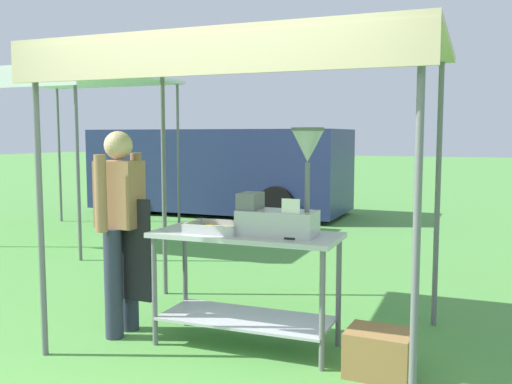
{
  "coord_description": "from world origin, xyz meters",
  "views": [
    {
      "loc": [
        1.57,
        -2.78,
        1.58
      ],
      "look_at": [
        0.0,
        1.23,
        1.14
      ],
      "focal_mm": 39.72,
      "sensor_mm": 36.0,
      "label": 1
    }
  ],
  "objects_px": {
    "donut_cart": "(246,265)",
    "donut_fryer": "(283,200)",
    "menu_sign": "(291,222)",
    "stall_canopy": "(251,62)",
    "van_navy": "(220,170)",
    "vendor": "(121,222)",
    "donut_tray": "(217,229)",
    "neighbour_tent": "(62,82)",
    "supply_crate": "(379,353)"
  },
  "relations": [
    {
      "from": "stall_canopy",
      "to": "supply_crate",
      "type": "height_order",
      "value": "stall_canopy"
    },
    {
      "from": "stall_canopy",
      "to": "donut_fryer",
      "type": "xyz_separation_m",
      "value": [
        0.29,
        -0.12,
        -1.0
      ]
    },
    {
      "from": "donut_tray",
      "to": "donut_cart",
      "type": "bearing_deg",
      "value": 13.26
    },
    {
      "from": "donut_tray",
      "to": "vendor",
      "type": "distance_m",
      "value": 0.8
    },
    {
      "from": "stall_canopy",
      "to": "supply_crate",
      "type": "relative_size",
      "value": 6.27
    },
    {
      "from": "menu_sign",
      "to": "vendor",
      "type": "distance_m",
      "value": 1.4
    },
    {
      "from": "donut_tray",
      "to": "supply_crate",
      "type": "height_order",
      "value": "donut_tray"
    },
    {
      "from": "menu_sign",
      "to": "neighbour_tent",
      "type": "xyz_separation_m",
      "value": [
        -4.68,
        3.29,
        1.39
      ]
    },
    {
      "from": "vendor",
      "to": "van_navy",
      "type": "distance_m",
      "value": 7.11
    },
    {
      "from": "menu_sign",
      "to": "supply_crate",
      "type": "distance_m",
      "value": 1.05
    },
    {
      "from": "menu_sign",
      "to": "supply_crate",
      "type": "bearing_deg",
      "value": -3.8
    },
    {
      "from": "donut_tray",
      "to": "neighbour_tent",
      "type": "bearing_deg",
      "value": 141.82
    },
    {
      "from": "van_navy",
      "to": "neighbour_tent",
      "type": "distance_m",
      "value": 3.9
    },
    {
      "from": "donut_tray",
      "to": "neighbour_tent",
      "type": "xyz_separation_m",
      "value": [
        -4.08,
        3.21,
        1.49
      ]
    },
    {
      "from": "donut_cart",
      "to": "donut_fryer",
      "type": "relative_size",
      "value": 1.81
    },
    {
      "from": "donut_tray",
      "to": "menu_sign",
      "type": "bearing_deg",
      "value": -7.85
    },
    {
      "from": "stall_canopy",
      "to": "vendor",
      "type": "height_order",
      "value": "stall_canopy"
    },
    {
      "from": "stall_canopy",
      "to": "menu_sign",
      "type": "relative_size",
      "value": 9.8
    },
    {
      "from": "van_navy",
      "to": "neighbour_tent",
      "type": "xyz_separation_m",
      "value": [
        -1.0,
        -3.45,
        1.5
      ]
    },
    {
      "from": "donut_tray",
      "to": "donut_fryer",
      "type": "distance_m",
      "value": 0.56
    },
    {
      "from": "stall_canopy",
      "to": "donut_cart",
      "type": "distance_m",
      "value": 1.5
    },
    {
      "from": "menu_sign",
      "to": "vendor",
      "type": "relative_size",
      "value": 0.18
    },
    {
      "from": "menu_sign",
      "to": "stall_canopy",
      "type": "bearing_deg",
      "value": 148.9
    },
    {
      "from": "stall_canopy",
      "to": "donut_tray",
      "type": "bearing_deg",
      "value": -145.3
    },
    {
      "from": "donut_tray",
      "to": "neighbour_tent",
      "type": "relative_size",
      "value": 0.15
    },
    {
      "from": "van_navy",
      "to": "donut_cart",
      "type": "bearing_deg",
      "value": -63.52
    },
    {
      "from": "donut_cart",
      "to": "supply_crate",
      "type": "bearing_deg",
      "value": -9.84
    },
    {
      "from": "donut_cart",
      "to": "donut_fryer",
      "type": "height_order",
      "value": "donut_fryer"
    },
    {
      "from": "neighbour_tent",
      "to": "vendor",
      "type": "bearing_deg",
      "value": -44.96
    },
    {
      "from": "donut_tray",
      "to": "van_navy",
      "type": "xyz_separation_m",
      "value": [
        -3.08,
        6.66,
        -0.01
      ]
    },
    {
      "from": "donut_fryer",
      "to": "supply_crate",
      "type": "distance_m",
      "value": 1.22
    },
    {
      "from": "donut_fryer",
      "to": "van_navy",
      "type": "relative_size",
      "value": 0.15
    },
    {
      "from": "stall_canopy",
      "to": "donut_tray",
      "type": "height_order",
      "value": "stall_canopy"
    },
    {
      "from": "donut_cart",
      "to": "menu_sign",
      "type": "distance_m",
      "value": 0.55
    },
    {
      "from": "donut_tray",
      "to": "vendor",
      "type": "bearing_deg",
      "value": -174.87
    },
    {
      "from": "neighbour_tent",
      "to": "stall_canopy",
      "type": "bearing_deg",
      "value": -35.44
    },
    {
      "from": "vendor",
      "to": "supply_crate",
      "type": "distance_m",
      "value": 2.17
    },
    {
      "from": "donut_cart",
      "to": "vendor",
      "type": "height_order",
      "value": "vendor"
    },
    {
      "from": "donut_cart",
      "to": "neighbour_tent",
      "type": "height_order",
      "value": "neighbour_tent"
    },
    {
      "from": "donut_fryer",
      "to": "supply_crate",
      "type": "xyz_separation_m",
      "value": [
        0.72,
        -0.16,
        -0.96
      ]
    },
    {
      "from": "donut_cart",
      "to": "vendor",
      "type": "relative_size",
      "value": 0.86
    },
    {
      "from": "stall_canopy",
      "to": "vendor",
      "type": "bearing_deg",
      "value": -167.63
    },
    {
      "from": "menu_sign",
      "to": "supply_crate",
      "type": "height_order",
      "value": "menu_sign"
    },
    {
      "from": "vendor",
      "to": "menu_sign",
      "type": "bearing_deg",
      "value": -0.49
    },
    {
      "from": "supply_crate",
      "to": "neighbour_tent",
      "type": "distance_m",
      "value": 6.66
    },
    {
      "from": "donut_cart",
      "to": "donut_tray",
      "type": "distance_m",
      "value": 0.35
    },
    {
      "from": "neighbour_tent",
      "to": "donut_tray",
      "type": "bearing_deg",
      "value": -38.18
    },
    {
      "from": "donut_cart",
      "to": "menu_sign",
      "type": "xyz_separation_m",
      "value": [
        0.39,
        -0.13,
        0.37
      ]
    },
    {
      "from": "donut_fryer",
      "to": "donut_cart",
      "type": "bearing_deg",
      "value": 176.52
    },
    {
      "from": "menu_sign",
      "to": "neighbour_tent",
      "type": "distance_m",
      "value": 5.89
    }
  ]
}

